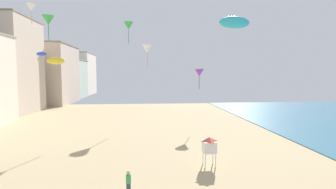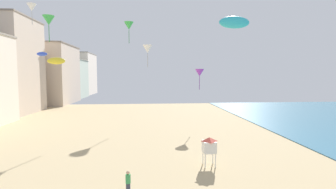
{
  "view_description": "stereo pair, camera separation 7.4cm",
  "coord_description": "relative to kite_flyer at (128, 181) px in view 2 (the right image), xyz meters",
  "views": [
    {
      "loc": [
        3.96,
        -8.48,
        7.96
      ],
      "look_at": [
        5.99,
        15.81,
        6.05
      ],
      "focal_mm": 26.12,
      "sensor_mm": 36.0,
      "label": 1
    },
    {
      "loc": [
        4.03,
        -8.49,
        7.96
      ],
      "look_at": [
        5.99,
        15.81,
        6.05
      ],
      "focal_mm": 26.12,
      "sensor_mm": 36.0,
      "label": 2
    }
  ],
  "objects": [
    {
      "name": "kite_green_delta_3",
      "position": [
        -13.04,
        21.62,
        15.02
      ],
      "size": [
        1.67,
        1.67,
        3.79
      ],
      "color": "green"
    },
    {
      "name": "boardwalk_hotel_far",
      "position": [
        -28.05,
        55.89,
        7.37
      ],
      "size": [
        15.87,
        16.81,
        16.57
      ],
      "color": "#C6B29E",
      "rests_on": "ground"
    },
    {
      "name": "kite_flyer",
      "position": [
        0.0,
        0.0,
        0.0
      ],
      "size": [
        0.34,
        0.34,
        1.64
      ],
      "rotation": [
        0.0,
        0.0,
        5.72
      ],
      "color": "#383D4C",
      "rests_on": "ground"
    },
    {
      "name": "kite_yellow_parafoil",
      "position": [
        -11.28,
        19.18,
        9.04
      ],
      "size": [
        2.45,
        0.68,
        0.95
      ],
      "color": "yellow"
    },
    {
      "name": "boardwalk_hotel_distant",
      "position": [
        -28.05,
        73.39,
        5.79
      ],
      "size": [
        13.71,
        12.42,
        13.41
      ],
      "color": "#B7C6B2",
      "rests_on": "ground"
    },
    {
      "name": "kite_white_delta_2",
      "position": [
        1.31,
        28.9,
        11.78
      ],
      "size": [
        1.76,
        1.76,
        4.0
      ],
      "color": "white"
    },
    {
      "name": "kite_green_delta",
      "position": [
        -2.02,
        29.0,
        15.89
      ],
      "size": [
        1.66,
        1.66,
        3.78
      ],
      "color": "green"
    },
    {
      "name": "kite_white_delta",
      "position": [
        -13.96,
        18.54,
        16.01
      ],
      "size": [
        1.19,
        1.19,
        2.71
      ],
      "color": "white"
    },
    {
      "name": "boardwalk_hotel_furthest",
      "position": [
        -28.05,
        89.83,
        7.67
      ],
      "size": [
        12.44,
        16.81,
        17.17
      ],
      "color": "silver",
      "rests_on": "ground"
    },
    {
      "name": "kite_blue_parafoil",
      "position": [
        -14.99,
        23.68,
        10.35
      ],
      "size": [
        1.58,
        0.44,
        0.62
      ],
      "color": "blue"
    },
    {
      "name": "boardwalk_hotel_mid",
      "position": [
        -28.05,
        37.53,
        9.04
      ],
      "size": [
        10.86,
        13.22,
        19.91
      ],
      "color": "#C6B29E",
      "rests_on": "ground"
    },
    {
      "name": "kite_purple_delta",
      "position": [
        9.68,
        23.26,
        7.47
      ],
      "size": [
        1.47,
        1.47,
        3.34
      ],
      "color": "purple"
    },
    {
      "name": "kite_cyan_parafoil",
      "position": [
        7.98,
        2.68,
        11.1
      ],
      "size": [
        2.38,
        0.66,
        0.92
      ],
      "color": "#2DB7CC"
    },
    {
      "name": "lifeguard_stand",
      "position": [
        6.69,
        4.76,
        0.92
      ],
      "size": [
        1.1,
        1.1,
        2.55
      ],
      "rotation": [
        0.0,
        0.0,
        0.06
      ],
      "color": "white",
      "rests_on": "ground"
    }
  ]
}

